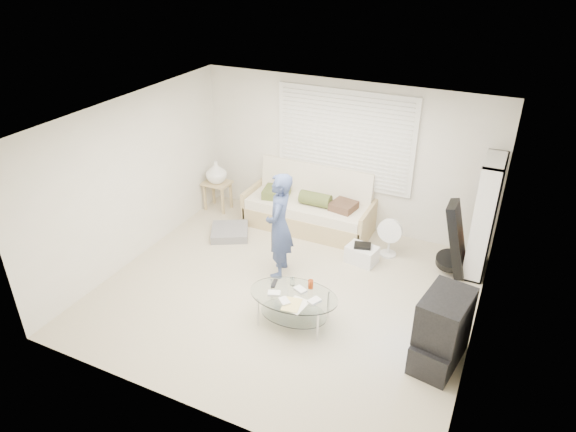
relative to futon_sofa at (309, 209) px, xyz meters
The scene contains 13 objects.
ground 1.96m from the futon_sofa, 76.62° to the right, with size 5.00×5.00×0.00m, color #B5A88D.
room_shell 1.95m from the futon_sofa, 72.28° to the right, with size 5.02×4.52×2.51m.
window_blinds 1.32m from the futon_sofa, 36.02° to the left, with size 2.32×0.08×1.62m.
futon_sofa is the anchor object (origin of this frame).
grey_floor_pillow 1.40m from the futon_sofa, 141.71° to the right, with size 0.60×0.60×0.14m, color slate.
side_table 1.81m from the futon_sofa, behind, with size 0.47×0.38×0.94m.
bookshelf 2.83m from the futon_sofa, ahead, with size 0.28×0.75×1.79m.
guitar_case 2.50m from the futon_sofa, ahead, with size 0.45×0.42×1.12m.
floor_fan 1.52m from the futon_sofa, 11.36° to the right, with size 0.38×0.26×0.64m.
storage_bin 1.37m from the futon_sofa, 30.03° to the right, with size 0.50×0.39×0.32m.
tv_unit 3.51m from the futon_sofa, 41.05° to the right, with size 0.59×0.92×0.93m.
coffee_table 2.53m from the futon_sofa, 71.20° to the right, with size 1.21×0.83×0.55m.
standing_person 1.55m from the futon_sofa, 83.79° to the right, with size 0.58×0.38×1.60m, color #32486C.
Camera 1 is at (2.55, -5.28, 4.38)m, focal length 32.00 mm.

